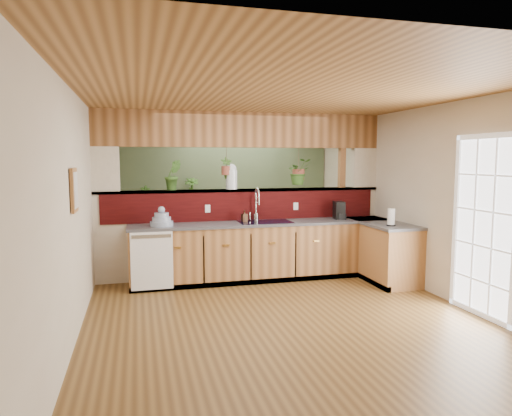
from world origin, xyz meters
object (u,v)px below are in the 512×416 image
object	(u,v)px
faucet	(256,203)
shelving_console	(179,229)
coffee_maker	(339,211)
glass_jar	(231,177)
dish_stack	(162,220)
soap_dispenser	(244,216)
paper_towel	(391,217)

from	to	relation	value
faucet	shelving_console	world-z (taller)	faucet
coffee_maker	shelving_console	xyz separation A→B (m)	(-2.39, 2.24, -0.53)
coffee_maker	glass_jar	size ratio (longest dim) A/B	0.70
faucet	coffee_maker	world-z (taller)	faucet
glass_jar	dish_stack	bearing A→B (deg)	-158.46
soap_dispenser	shelving_console	bearing A→B (deg)	110.72
soap_dispenser	glass_jar	xyz separation A→B (m)	(-0.14, 0.28, 0.60)
faucet	soap_dispenser	size ratio (longest dim) A/B	2.89
faucet	dish_stack	distance (m)	1.50
soap_dispenser	coffee_maker	size ratio (longest dim) A/B	0.64
dish_stack	soap_dispenser	size ratio (longest dim) A/B	1.82
soap_dispenser	shelving_console	xyz separation A→B (m)	(-0.82, 2.18, -0.49)
coffee_maker	glass_jar	bearing A→B (deg)	179.24
dish_stack	coffee_maker	distance (m)	2.84
faucet	shelving_console	size ratio (longest dim) A/B	0.36
dish_stack	paper_towel	bearing A→B (deg)	-13.74
soap_dispenser	paper_towel	size ratio (longest dim) A/B	0.68
soap_dispenser	glass_jar	size ratio (longest dim) A/B	0.45
paper_towel	shelving_console	world-z (taller)	paper_towel
soap_dispenser	shelving_console	world-z (taller)	soap_dispenser
faucet	shelving_console	bearing A→B (deg)	115.87
glass_jar	shelving_console	size ratio (longest dim) A/B	0.27
paper_towel	coffee_maker	bearing A→B (deg)	114.22
paper_towel	shelving_console	size ratio (longest dim) A/B	0.18
dish_stack	shelving_console	bearing A→B (deg)	79.27
paper_towel	shelving_console	xyz separation A→B (m)	(-2.79, 3.14, -0.52)
glass_jar	soap_dispenser	bearing A→B (deg)	-62.62
shelving_console	dish_stack	bearing A→B (deg)	-123.56
faucet	dish_stack	size ratio (longest dim) A/B	1.59
dish_stack	glass_jar	world-z (taller)	glass_jar
faucet	paper_towel	size ratio (longest dim) A/B	1.96
glass_jar	shelving_console	xyz separation A→B (m)	(-0.68, 1.90, -1.09)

